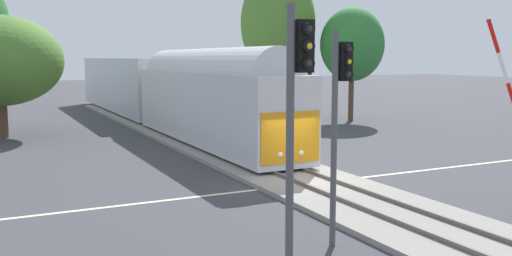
{
  "coord_description": "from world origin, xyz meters",
  "views": [
    {
      "loc": [
        -11.24,
        -18.37,
        4.97
      ],
      "look_at": [
        -0.99,
        2.57,
        2.0
      ],
      "focal_mm": 38.84,
      "sensor_mm": 36.0,
      "label": 1
    }
  ],
  "objects_px": {
    "traffic_signal_near_left": "(297,109)",
    "traffic_signal_far_side": "(306,85)",
    "commuter_train": "(157,88)",
    "maple_right_background": "(352,45)",
    "oak_far_right": "(278,24)",
    "traffic_signal_median": "(340,103)"
  },
  "relations": [
    {
      "from": "oak_far_right",
      "to": "traffic_signal_near_left",
      "type": "bearing_deg",
      "value": -117.7
    },
    {
      "from": "commuter_train",
      "to": "traffic_signal_far_side",
      "type": "bearing_deg",
      "value": -66.81
    },
    {
      "from": "traffic_signal_median",
      "to": "maple_right_background",
      "type": "height_order",
      "value": "maple_right_background"
    },
    {
      "from": "traffic_signal_median",
      "to": "traffic_signal_far_side",
      "type": "bearing_deg",
      "value": 61.61
    },
    {
      "from": "traffic_signal_near_left",
      "to": "commuter_train",
      "type": "bearing_deg",
      "value": 78.93
    },
    {
      "from": "maple_right_background",
      "to": "oak_far_right",
      "type": "height_order",
      "value": "oak_far_right"
    },
    {
      "from": "commuter_train",
      "to": "traffic_signal_near_left",
      "type": "height_order",
      "value": "traffic_signal_near_left"
    },
    {
      "from": "commuter_train",
      "to": "oak_far_right",
      "type": "distance_m",
      "value": 11.04
    },
    {
      "from": "maple_right_background",
      "to": "oak_far_right",
      "type": "relative_size",
      "value": 0.74
    },
    {
      "from": "commuter_train",
      "to": "oak_far_right",
      "type": "height_order",
      "value": "oak_far_right"
    },
    {
      "from": "traffic_signal_median",
      "to": "traffic_signal_far_side",
      "type": "distance_m",
      "value": 17.4
    },
    {
      "from": "traffic_signal_median",
      "to": "traffic_signal_near_left",
      "type": "distance_m",
      "value": 3.95
    },
    {
      "from": "traffic_signal_median",
      "to": "maple_right_background",
      "type": "relative_size",
      "value": 0.64
    },
    {
      "from": "traffic_signal_median",
      "to": "maple_right_background",
      "type": "distance_m",
      "value": 29.82
    },
    {
      "from": "commuter_train",
      "to": "traffic_signal_far_side",
      "type": "distance_m",
      "value": 13.28
    },
    {
      "from": "traffic_signal_near_left",
      "to": "traffic_signal_far_side",
      "type": "xyz_separation_m",
      "value": [
        11.13,
        18.02,
        -0.58
      ]
    },
    {
      "from": "maple_right_background",
      "to": "commuter_train",
      "type": "bearing_deg",
      "value": 166.27
    },
    {
      "from": "traffic_signal_median",
      "to": "commuter_train",
      "type": "bearing_deg",
      "value": 83.67
    },
    {
      "from": "traffic_signal_median",
      "to": "maple_right_background",
      "type": "xyz_separation_m",
      "value": [
        17.64,
        23.94,
        2.18
      ]
    },
    {
      "from": "maple_right_background",
      "to": "traffic_signal_median",
      "type": "bearing_deg",
      "value": -126.39
    },
    {
      "from": "commuter_train",
      "to": "traffic_signal_median",
      "type": "xyz_separation_m",
      "value": [
        -3.05,
        -27.5,
        1.01
      ]
    },
    {
      "from": "commuter_train",
      "to": "maple_right_background",
      "type": "bearing_deg",
      "value": -13.73
    }
  ]
}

